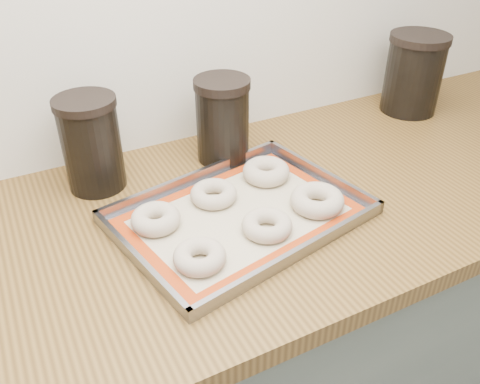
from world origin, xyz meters
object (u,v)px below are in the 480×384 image
bagel_back_mid (214,194)px  canister_mid (223,120)px  bagel_front_left (200,257)px  bagel_back_left (156,219)px  canister_left (91,144)px  baking_tray (240,215)px  bagel_front_right (317,200)px  bagel_front_mid (267,225)px  bagel_back_right (266,171)px  canister_right (414,73)px

bagel_back_mid → canister_mid: bearing=58.2°
bagel_front_left → bagel_back_left: (-0.03, 0.14, 0.00)m
bagel_back_left → canister_left: (-0.06, 0.20, 0.08)m
baking_tray → bagel_front_left: bearing=-143.5°
bagel_back_mid → canister_left: size_ratio=0.48×
baking_tray → bagel_back_mid: size_ratio=5.44×
baking_tray → bagel_back_mid: (-0.02, 0.07, 0.01)m
baking_tray → bagel_back_left: bagel_back_left is taller
bagel_front_right → canister_left: canister_left is taller
bagel_back_left → canister_mid: size_ratio=0.49×
baking_tray → bagel_front_mid: (0.02, -0.07, 0.01)m
bagel_front_mid → bagel_back_right: size_ratio=0.93×
canister_right → bagel_front_right: bearing=-150.5°
bagel_back_left → bagel_back_mid: bearing=12.3°
canister_left → canister_right: size_ratio=0.95×
bagel_front_right → bagel_back_mid: bearing=145.5°
bagel_back_right → canister_right: (0.53, 0.14, 0.08)m
bagel_back_right → canister_left: bearing=155.6°
bagel_front_left → canister_left: 0.36m
baking_tray → bagel_back_mid: 0.08m
bagel_front_right → bagel_back_left: 0.32m
canister_left → canister_mid: bearing=-3.0°
bagel_front_mid → bagel_front_right: 0.13m
canister_mid → bagel_back_right: bearing=-74.0°
bagel_back_mid → canister_right: (0.67, 0.16, 0.09)m
baking_tray → bagel_front_right: size_ratio=4.83×
bagel_front_left → bagel_back_left: 0.14m
bagel_front_mid → canister_right: canister_right is taller
bagel_front_left → bagel_front_mid: same height
bagel_front_mid → bagel_back_right: (0.09, 0.16, 0.00)m
bagel_front_right → canister_right: canister_right is taller
baking_tray → bagel_front_right: bearing=-17.3°
bagel_back_left → canister_left: canister_left is taller
bagel_front_left → bagel_front_right: bearing=9.7°
baking_tray → canister_right: 0.69m
bagel_front_right → canister_mid: canister_mid is taller
bagel_front_mid → canister_mid: bearing=79.8°
bagel_front_left → bagel_front_mid: bearing=9.3°
bagel_back_mid → canister_left: bearing=138.1°
baking_tray → canister_right: bearing=20.0°
bagel_back_right → bagel_front_left: bearing=-141.7°
baking_tray → bagel_front_right: 0.16m
bagel_back_left → canister_right: 0.83m
bagel_front_left → bagel_back_mid: size_ratio=0.97×
baking_tray → bagel_back_left: size_ratio=5.52×
baking_tray → bagel_back_right: bearing=40.2°
bagel_back_right → canister_right: bearing=14.7°
canister_left → canister_right: bearing=-0.7°
bagel_front_left → bagel_back_left: bagel_back_left is taller
baking_tray → canister_left: 0.34m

